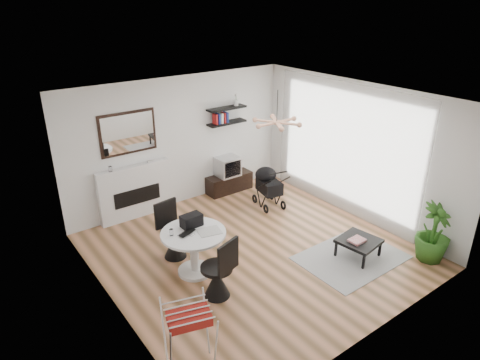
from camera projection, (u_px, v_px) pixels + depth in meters
floor at (254, 251)px, 7.54m from camera, size 5.00×5.00×0.00m
ceiling at (256, 99)px, 6.46m from camera, size 5.00×5.00×0.00m
wall_back at (180, 142)px, 8.84m from camera, size 5.00×0.00×5.00m
wall_left at (106, 226)px, 5.63m from camera, size 0.00×5.00×5.00m
wall_right at (355, 150)px, 8.36m from camera, size 0.00×5.00×5.00m
sheer_curtain at (344, 149)px, 8.46m from camera, size 0.04×3.60×2.60m
fireplace at (135, 185)px, 8.45m from camera, size 1.50×0.17×2.16m
shelf_lower at (227, 123)px, 9.24m from camera, size 0.90×0.25×0.04m
shelf_upper at (227, 108)px, 9.12m from camera, size 0.90×0.25×0.04m
pendant_lamp at (277, 122)px, 7.28m from camera, size 0.90×0.90×0.10m
tv_console at (229, 183)px, 9.75m from camera, size 1.07×0.38×0.40m
crt_tv at (227, 166)px, 9.56m from camera, size 0.50×0.43×0.43m
dining_table at (194, 246)px, 6.76m from camera, size 1.03×1.03×0.75m
laptop at (189, 234)px, 6.59m from camera, size 0.35×0.29×0.02m
black_bag at (191, 221)px, 6.80m from camera, size 0.34×0.21×0.20m
newspaper at (209, 231)px, 6.68m from camera, size 0.40×0.36×0.01m
drinking_glass at (171, 232)px, 6.56m from camera, size 0.06×0.06×0.11m
chair_far at (174, 240)px, 7.27m from camera, size 0.47×0.49×0.99m
chair_near at (218, 278)px, 6.29m from camera, size 0.52×0.53×1.01m
drying_rack at (189, 336)px, 5.05m from camera, size 0.69×0.67×0.85m
stroller at (268, 188)px, 9.04m from camera, size 0.60×0.80×0.92m
rug at (351, 257)px, 7.34m from camera, size 1.75×1.26×0.01m
coffee_table at (359, 241)px, 7.27m from camera, size 0.71×0.71×0.32m
magazines at (357, 240)px, 7.20m from camera, size 0.27×0.22×0.04m
potted_plant at (434, 233)px, 7.11m from camera, size 0.62×0.62×1.02m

